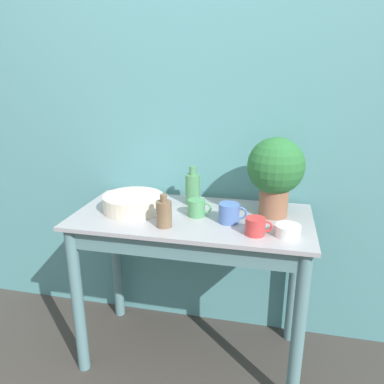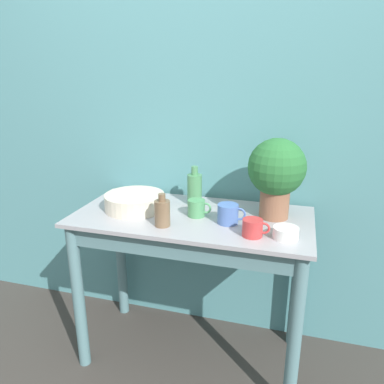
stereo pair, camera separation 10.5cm
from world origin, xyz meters
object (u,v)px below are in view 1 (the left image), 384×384
Objects in this scene: mug_green at (197,208)px; bottle_short at (164,213)px; bowl_small_enamel_white at (288,230)px; bottle_tall at (193,188)px; mug_blue at (229,213)px; mug_red at (256,226)px; potted_plant at (276,170)px; bowl_wash_large at (133,203)px.

bottle_short is at bearing -126.66° from mug_green.
bottle_tall is at bearing 147.75° from bowl_small_enamel_white.
bottle_tall reaches higher than mug_blue.
bottle_short is (-0.06, -0.33, -0.02)m from bottle_tall.
bottle_tall is 1.55× the size of mug_blue.
bottle_tall is 1.73× the size of mug_red.
bowl_small_enamel_white is at bearing 1.86° from bottle_short.
bowl_small_enamel_white is at bearing -19.84° from mug_blue.
bottle_short is 0.41m from mug_red.
mug_green is (-0.36, -0.09, -0.19)m from potted_plant.
bowl_small_enamel_white is (0.76, -0.15, -0.02)m from bowl_wash_large.
potted_plant is 2.51× the size of bottle_short.
potted_plant is 3.29× the size of mug_green.
bottle_short is 1.31× the size of mug_green.
mug_blue is 0.28m from bowl_small_enamel_white.
mug_blue is at bearing 138.91° from mug_red.
mug_green reaches higher than mug_red.
potted_plant is 0.45m from bottle_tall.
potted_plant is at bearing -10.17° from bottle_tall.
mug_red is (-0.07, -0.25, -0.19)m from potted_plant.
bowl_wash_large is (-0.70, -0.09, -0.19)m from potted_plant.
bottle_tall reaches higher than bowl_small_enamel_white.
mug_blue is at bearing 21.81° from bottle_short.
bottle_tall is 1.34× the size of bottle_short.
potted_plant is at bearing 14.09° from mug_green.
mug_green is at bearing 151.65° from mug_red.
bottle_tall is at bearing 30.65° from bowl_wash_large.
bowl_wash_large is at bearing 174.13° from mug_blue.
mug_green is at bearing -165.91° from potted_plant.
bottle_tall is at bearing 137.29° from mug_red.
potted_plant is at bearing 34.81° from mug_blue.
bottle_tall is 0.58m from bowl_small_enamel_white.
bottle_tall is 1.88× the size of bowl_small_enamel_white.
mug_blue is 0.17m from mug_green.
mug_green is at bearing 164.35° from mug_blue.
bowl_wash_large is 2.30× the size of mug_blue.
bottle_short is 1.29× the size of mug_red.
bottle_tall reaches higher than bowl_wash_large.
potted_plant is 0.32m from mug_red.
potted_plant reaches higher than bottle_short.
mug_red reaches higher than bowl_small_enamel_white.
bowl_wash_large is at bearing 142.19° from bottle_short.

